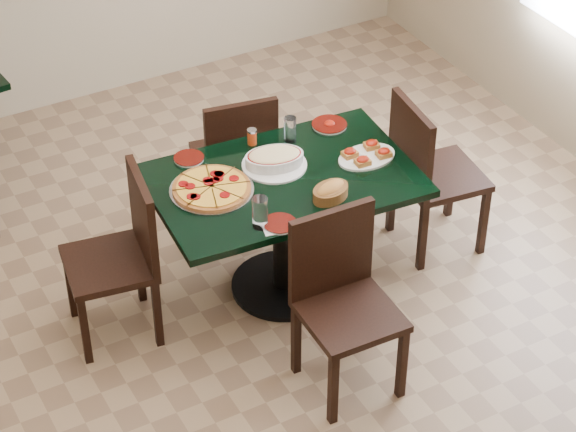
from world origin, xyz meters
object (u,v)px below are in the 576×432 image
pepperoni_pizza (212,188)px  bread_basket (330,191)px  chair_near (341,292)px  lasagna_casserole (274,159)px  bruschetta_platter (367,155)px  chair_left (124,249)px  main_table (283,206)px  chair_right (427,168)px  chair_far (237,154)px

pepperoni_pizza → bread_basket: bread_basket is taller
chair_near → pepperoni_pizza: chair_near is taller
lasagna_casserole → bruschetta_platter: lasagna_casserole is taller
chair_left → main_table: bearing=91.1°
chair_right → bread_basket: bearing=113.0°
main_table → bread_basket: bearing=-61.0°
pepperoni_pizza → bruschetta_platter: size_ratio=1.28×
chair_right → main_table: bearing=93.8°
chair_right → chair_left: (-1.74, 0.16, -0.02)m
bread_basket → chair_right: bearing=0.8°
chair_far → bread_basket: chair_far is taller
pepperoni_pizza → chair_left: bearing=174.6°
bruschetta_platter → chair_right: bearing=-1.2°
chair_near → chair_right: chair_right is taller
chair_near → chair_left: chair_near is taller
chair_far → chair_left: bearing=39.6°
chair_left → pepperoni_pizza: chair_left is taller
chair_far → chair_left: chair_left is taller
chair_far → chair_right: (0.84, -0.68, 0.04)m
bread_basket → bruschetta_platter: (0.35, 0.21, -0.02)m
pepperoni_pizza → bread_basket: (0.50, -0.34, 0.02)m
chair_far → pepperoni_pizza: bearing=63.1°
lasagna_casserole → chair_left: bearing=-165.1°
chair_right → bruschetta_platter: (-0.41, -0.01, 0.23)m
chair_right → bruschetta_platter: chair_right is taller
chair_near → chair_far: bearing=87.2°
main_table → bruschetta_platter: (0.47, -0.06, 0.21)m
chair_near → main_table: bearing=86.4°
chair_near → bread_basket: size_ratio=3.99×
main_table → pepperoni_pizza: 0.43m
chair_right → bread_basket: chair_right is taller
chair_near → pepperoni_pizza: (-0.31, 0.78, 0.23)m
chair_left → bread_basket: bearing=77.5°
chair_far → lasagna_casserole: size_ratio=2.56×
chair_near → bread_basket: bearing=68.3°
chair_right → pepperoni_pizza: bearing=91.4°
chair_left → chair_near: bearing=52.6°
chair_right → lasagna_casserole: bearing=86.3°
lasagna_casserole → chair_near: bearing=-80.3°
chair_far → bread_basket: (0.08, -0.90, 0.28)m
bruschetta_platter → chair_left: bearing=169.9°
chair_right → pepperoni_pizza: 1.29m
main_table → chair_right: 0.89m
pepperoni_pizza → main_table: bearing=-10.7°
chair_left → bruschetta_platter: 1.36m
main_table → lasagna_casserole: lasagna_casserole is taller
bruschetta_platter → lasagna_casserole: bearing=156.9°
chair_far → lasagna_casserole: bearing=96.1°
chair_near → bread_basket: (0.19, 0.44, 0.25)m
chair_left → pepperoni_pizza: 0.54m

